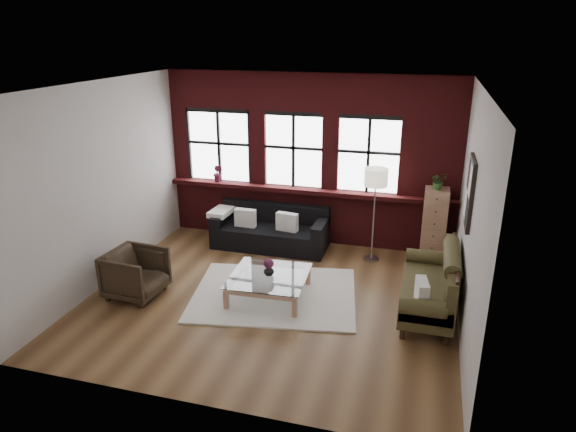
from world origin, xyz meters
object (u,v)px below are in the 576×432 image
(vintage_settee, at_px, (428,281))
(dark_sofa, at_px, (270,228))
(floor_lamp, at_px, (374,211))
(armchair, at_px, (136,274))
(coffee_table, at_px, (269,286))
(drawer_chest, at_px, (434,226))
(vase, at_px, (269,270))

(vintage_settee, bearing_deg, dark_sofa, 150.02)
(vintage_settee, height_order, floor_lamp, floor_lamp)
(vintage_settee, distance_m, armchair, 4.40)
(vintage_settee, relative_size, armchair, 2.29)
(coffee_table, bearing_deg, drawer_chest, 40.59)
(drawer_chest, distance_m, floor_lamp, 1.09)
(coffee_table, distance_m, drawer_chest, 3.19)
(vintage_settee, height_order, drawer_chest, drawer_chest)
(dark_sofa, relative_size, floor_lamp, 1.16)
(vintage_settee, height_order, armchair, vintage_settee)
(dark_sofa, distance_m, drawer_chest, 2.97)
(armchair, bearing_deg, drawer_chest, -55.61)
(drawer_chest, bearing_deg, dark_sofa, -176.70)
(dark_sofa, height_order, armchair, dark_sofa)
(drawer_chest, bearing_deg, vintage_settee, -91.51)
(dark_sofa, height_order, vintage_settee, vintage_settee)
(vase, distance_m, floor_lamp, 2.32)
(dark_sofa, relative_size, coffee_table, 1.85)
(coffee_table, bearing_deg, armchair, -166.44)
(floor_lamp, bearing_deg, vase, -126.75)
(coffee_table, xyz_separation_m, floor_lamp, (1.36, 1.82, 0.73))
(vintage_settee, xyz_separation_m, floor_lamp, (-0.98, 1.62, 0.42))
(coffee_table, relative_size, vase, 6.93)
(coffee_table, distance_m, vase, 0.27)
(vase, bearing_deg, armchair, -166.44)
(dark_sofa, bearing_deg, drawer_chest, 3.30)
(coffee_table, height_order, floor_lamp, floor_lamp)
(vase, bearing_deg, dark_sofa, 106.78)
(dark_sofa, xyz_separation_m, floor_lamp, (1.92, -0.06, 0.53))
(coffee_table, bearing_deg, vintage_settee, 4.88)
(vintage_settee, distance_m, coffee_table, 2.37)
(vase, xyz_separation_m, drawer_chest, (2.39, 2.05, 0.21))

